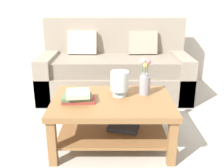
# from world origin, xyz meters

# --- Properties ---
(ground_plane) EXTENTS (10.00, 10.00, 0.00)m
(ground_plane) POSITION_xyz_m (0.00, 0.00, 0.00)
(ground_plane) COLOR #B7B2A8
(couch) EXTENTS (2.01, 0.90, 1.06)m
(couch) POSITION_xyz_m (0.05, 0.94, 0.36)
(couch) COLOR gray
(couch) RESTS_ON ground
(coffee_table) EXTENTS (1.10, 0.77, 0.46)m
(coffee_table) POSITION_xyz_m (0.02, -0.41, 0.33)
(coffee_table) COLOR olive
(coffee_table) RESTS_ON ground
(book_stack_main) EXTENTS (0.30, 0.23, 0.10)m
(book_stack_main) POSITION_xyz_m (-0.29, -0.46, 0.50)
(book_stack_main) COLOR #993833
(book_stack_main) RESTS_ON coffee_table
(glass_hurricane_vase) EXTENTS (0.17, 0.17, 0.24)m
(glass_hurricane_vase) POSITION_xyz_m (0.08, -0.31, 0.60)
(glass_hurricane_vase) COLOR silver
(glass_hurricane_vase) RESTS_ON coffee_table
(flower_pitcher) EXTENTS (0.10, 0.10, 0.36)m
(flower_pitcher) POSITION_xyz_m (0.33, -0.27, 0.59)
(flower_pitcher) COLOR gray
(flower_pitcher) RESTS_ON coffee_table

